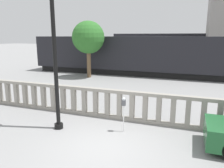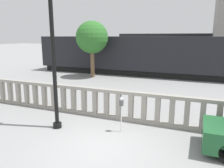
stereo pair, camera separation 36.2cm
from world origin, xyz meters
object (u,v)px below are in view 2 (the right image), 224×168
Objects in this scene: parking_meter at (121,105)px; tree_left at (92,38)px; train_near at (186,56)px; lamppost at (52,39)px; train_far at (187,46)px.

tree_left reaches higher than parking_meter.
tree_left reaches higher than train_near.
lamppost is 11.07m from tree_left.
train_far is (-0.95, 16.68, 0.22)m from train_near.
train_far is at bearing 84.24° from lamppost.
train_near is at bearing 73.35° from lamppost.
train_near reaches higher than parking_meter.
lamppost is 0.23× the size of train_near.
train_far is at bearing 93.27° from train_near.
lamppost is at bearing -70.48° from tree_left.
lamppost reaches higher than train_near.
train_far is at bearing 71.02° from tree_left.
parking_meter is 11.89m from tree_left.
parking_meter is 12.82m from train_near.
parking_meter is (2.52, 0.59, -2.40)m from lamppost.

